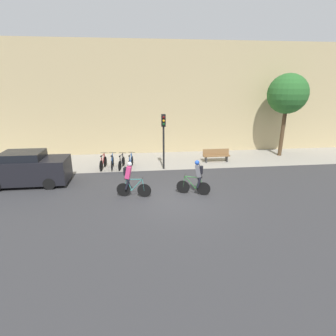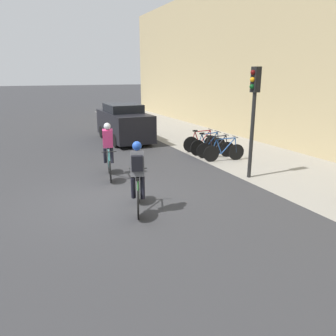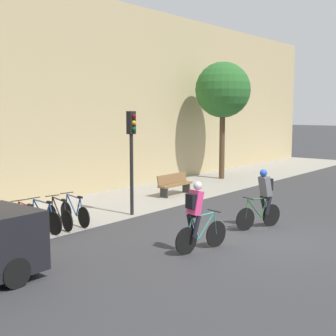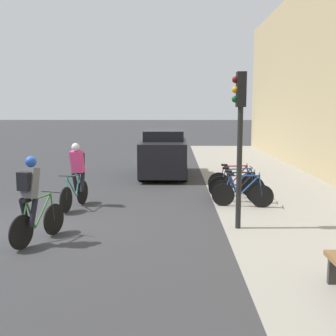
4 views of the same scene
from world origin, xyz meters
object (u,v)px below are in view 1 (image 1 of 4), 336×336
at_px(cyclist_pink, 130,178).
at_px(parked_car, 27,169).
at_px(traffic_light_pole, 164,132).
at_px(bench, 216,155).
at_px(parked_bike_2, 122,163).
at_px(cyclist_grey, 197,177).
at_px(parked_bike_0, 103,163).
at_px(parked_bike_3, 131,162).
at_px(parked_bike_1, 112,163).

distance_m(cyclist_pink, parked_car, 6.01).
distance_m(traffic_light_pole, bench, 4.47).
bearing_deg(traffic_light_pole, cyclist_pink, -116.34).
height_order(parked_bike_2, traffic_light_pole, traffic_light_pole).
relative_size(cyclist_grey, bench, 0.95).
height_order(bench, parked_car, parked_car).
bearing_deg(cyclist_pink, bench, 42.14).
bearing_deg(parked_car, parked_bike_0, 31.96).
bearing_deg(cyclist_pink, parked_car, 158.06).
relative_size(parked_bike_3, bench, 0.90).
bearing_deg(parked_bike_1, parked_bike_3, -0.04).
xyz_separation_m(parked_bike_3, parked_car, (-5.50, -2.33, 0.51)).
relative_size(cyclist_grey, traffic_light_pole, 0.51).
bearing_deg(cyclist_grey, bench, 64.29).
relative_size(parked_bike_0, parked_car, 0.38).
xyz_separation_m(parked_bike_0, bench, (7.72, 0.75, 0.07)).
xyz_separation_m(cyclist_pink, parked_bike_1, (-1.25, 4.58, -0.54)).
xyz_separation_m(cyclist_pink, traffic_light_pole, (2.05, 4.14, 1.48)).
xyz_separation_m(parked_bike_1, parked_bike_3, (1.17, -0.00, -0.01)).
bearing_deg(bench, parked_car, -164.96).
xyz_separation_m(parked_bike_0, parked_bike_2, (1.17, -0.00, -0.02)).
bearing_deg(parked_bike_1, parked_bike_2, -0.02).
distance_m(parked_bike_0, parked_bike_3, 1.76).
bearing_deg(parked_bike_0, cyclist_pink, -68.16).
distance_m(parked_bike_1, parked_bike_2, 0.58).
relative_size(parked_bike_3, traffic_light_pole, 0.48).
xyz_separation_m(cyclist_pink, cyclist_grey, (3.26, -0.13, 0.00)).
distance_m(bench, parked_car, 11.88).
bearing_deg(bench, parked_bike_0, -174.49).
bearing_deg(parked_car, cyclist_pink, -21.94).
relative_size(parked_bike_1, parked_bike_3, 1.01).
relative_size(cyclist_grey, parked_car, 0.41).
height_order(cyclist_pink, cyclist_grey, cyclist_pink).
bearing_deg(cyclist_pink, cyclist_grey, -2.26).
bearing_deg(parked_bike_2, parked_bike_3, -0.06).
relative_size(parked_bike_0, parked_bike_2, 1.02).
distance_m(parked_bike_0, bench, 7.76).
bearing_deg(parked_bike_3, cyclist_pink, -89.03).
bearing_deg(cyclist_pink, traffic_light_pole, 63.66).
xyz_separation_m(traffic_light_pole, bench, (3.84, 1.19, -1.95)).
distance_m(parked_bike_0, parked_bike_2, 1.17).
bearing_deg(parked_bike_2, cyclist_grey, -50.19).
height_order(parked_bike_0, bench, parked_bike_0).
bearing_deg(parked_bike_3, parked_car, -157.02).
relative_size(parked_bike_0, traffic_light_pole, 0.47).
bearing_deg(parked_bike_1, parked_car, -151.68).
height_order(cyclist_pink, bench, cyclist_pink).
relative_size(parked_bike_1, parked_car, 0.40).
distance_m(cyclist_pink, parked_bike_0, 4.97).
bearing_deg(cyclist_grey, parked_bike_0, 137.25).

